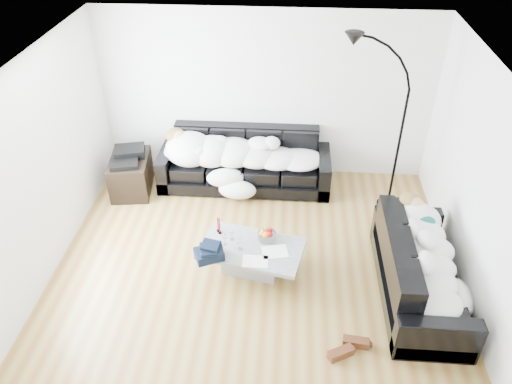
# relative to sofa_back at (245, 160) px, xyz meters

# --- Properties ---
(ground) EXTENTS (5.00, 5.00, 0.00)m
(ground) POSITION_rel_sofa_back_xyz_m (0.28, -1.79, -0.43)
(ground) COLOR brown
(ground) RESTS_ON ground
(wall_back) EXTENTS (5.00, 0.02, 2.60)m
(wall_back) POSITION_rel_sofa_back_xyz_m (0.28, 0.46, 0.87)
(wall_back) COLOR silver
(wall_back) RESTS_ON ground
(wall_left) EXTENTS (0.02, 4.50, 2.60)m
(wall_left) POSITION_rel_sofa_back_xyz_m (-2.22, -1.79, 0.87)
(wall_left) COLOR silver
(wall_left) RESTS_ON ground
(wall_right) EXTENTS (0.02, 4.50, 2.60)m
(wall_right) POSITION_rel_sofa_back_xyz_m (2.78, -1.79, 0.87)
(wall_right) COLOR silver
(wall_right) RESTS_ON ground
(ceiling) EXTENTS (5.00, 5.00, 0.00)m
(ceiling) POSITION_rel_sofa_back_xyz_m (0.28, -1.79, 2.17)
(ceiling) COLOR white
(ceiling) RESTS_ON ground
(sofa_back) EXTENTS (2.61, 0.90, 0.85)m
(sofa_back) POSITION_rel_sofa_back_xyz_m (0.00, 0.00, 0.00)
(sofa_back) COLOR black
(sofa_back) RESTS_ON ground
(sofa_right) EXTENTS (0.87, 2.02, 0.82)m
(sofa_right) POSITION_rel_sofa_back_xyz_m (2.25, -2.16, -0.02)
(sofa_right) COLOR black
(sofa_right) RESTS_ON ground
(sleeper_back) EXTENTS (2.20, 0.76, 0.44)m
(sleeper_back) POSITION_rel_sofa_back_xyz_m (0.00, -0.05, 0.21)
(sleeper_back) COLOR white
(sleeper_back) RESTS_ON sofa_back
(sleeper_right) EXTENTS (0.73, 1.73, 0.42)m
(sleeper_right) POSITION_rel_sofa_back_xyz_m (2.25, -2.16, 0.21)
(sleeper_right) COLOR white
(sleeper_right) RESTS_ON sofa_right
(teal_cushion) EXTENTS (0.42, 0.38, 0.20)m
(teal_cushion) POSITION_rel_sofa_back_xyz_m (2.19, -1.53, 0.29)
(teal_cushion) COLOR #0B4F40
(teal_cushion) RESTS_ON sofa_right
(coffee_table) EXTENTS (1.37, 0.97, 0.36)m
(coffee_table) POSITION_rel_sofa_back_xyz_m (0.26, -1.90, -0.24)
(coffee_table) COLOR #939699
(coffee_table) RESTS_ON ground
(fruit_bowl) EXTENTS (0.25, 0.25, 0.14)m
(fruit_bowl) POSITION_rel_sofa_back_xyz_m (0.44, -1.73, 0.01)
(fruit_bowl) COLOR white
(fruit_bowl) RESTS_ON coffee_table
(wine_glass_a) EXTENTS (0.08, 0.08, 0.15)m
(wine_glass_a) POSITION_rel_sofa_back_xyz_m (0.00, -1.78, 0.01)
(wine_glass_a) COLOR white
(wine_glass_a) RESTS_ON coffee_table
(wine_glass_b) EXTENTS (0.08, 0.08, 0.16)m
(wine_glass_b) POSITION_rel_sofa_back_xyz_m (-0.07, -1.88, 0.01)
(wine_glass_b) COLOR white
(wine_glass_b) RESTS_ON coffee_table
(wine_glass_c) EXTENTS (0.08, 0.08, 0.16)m
(wine_glass_c) POSITION_rel_sofa_back_xyz_m (0.12, -1.95, 0.02)
(wine_glass_c) COLOR white
(wine_glass_c) RESTS_ON coffee_table
(candle_left) EXTENTS (0.04, 0.04, 0.21)m
(candle_left) POSITION_rel_sofa_back_xyz_m (-0.19, -1.64, 0.04)
(candle_left) COLOR maroon
(candle_left) RESTS_ON coffee_table
(candle_right) EXTENTS (0.05, 0.05, 0.24)m
(candle_right) POSITION_rel_sofa_back_xyz_m (-0.16, -1.68, 0.05)
(candle_right) COLOR maroon
(candle_right) RESTS_ON coffee_table
(newspaper_a) EXTENTS (0.35, 0.30, 0.01)m
(newspaper_a) POSITION_rel_sofa_back_xyz_m (0.55, -1.98, -0.06)
(newspaper_a) COLOR silver
(newspaper_a) RESTS_ON coffee_table
(newspaper_b) EXTENTS (0.31, 0.22, 0.01)m
(newspaper_b) POSITION_rel_sofa_back_xyz_m (0.33, -2.16, -0.06)
(newspaper_b) COLOR silver
(newspaper_b) RESTS_ON coffee_table
(navy_jacket) EXTENTS (0.37, 0.31, 0.17)m
(navy_jacket) POSITION_rel_sofa_back_xyz_m (-0.23, -2.16, 0.10)
(navy_jacket) COLOR black
(navy_jacket) RESTS_ON coffee_table
(shoes) EXTENTS (0.55, 0.47, 0.11)m
(shoes) POSITION_rel_sofa_back_xyz_m (1.38, -3.08, -0.37)
(shoes) COLOR #472311
(shoes) RESTS_ON ground
(av_cabinet) EXTENTS (0.66, 0.87, 0.56)m
(av_cabinet) POSITION_rel_sofa_back_xyz_m (-1.71, -0.29, -0.15)
(av_cabinet) COLOR black
(av_cabinet) RESTS_ON ground
(stereo) EXTENTS (0.51, 0.44, 0.13)m
(stereo) POSITION_rel_sofa_back_xyz_m (-1.71, -0.29, 0.20)
(stereo) COLOR black
(stereo) RESTS_ON av_cabinet
(floor_lamp) EXTENTS (0.86, 0.47, 2.24)m
(floor_lamp) POSITION_rel_sofa_back_xyz_m (2.17, -0.41, 0.70)
(floor_lamp) COLOR black
(floor_lamp) RESTS_ON ground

